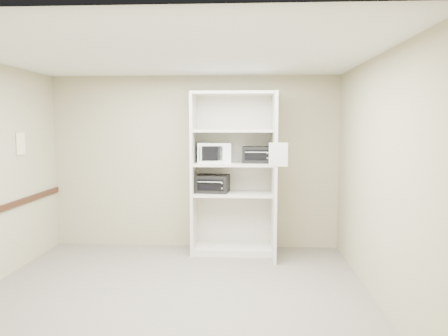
{
  "coord_description": "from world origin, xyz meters",
  "views": [
    {
      "loc": [
        0.83,
        -4.82,
        1.94
      ],
      "look_at": [
        0.49,
        1.42,
        1.32
      ],
      "focal_mm": 35.0,
      "sensor_mm": 36.0,
      "label": 1
    }
  ],
  "objects_px": {
    "shelving_unit": "(236,179)",
    "toaster_oven_lower": "(213,184)",
    "microwave": "(214,153)",
    "toaster_oven_upper": "(257,155)"
  },
  "relations": [
    {
      "from": "shelving_unit",
      "to": "microwave",
      "type": "height_order",
      "value": "shelving_unit"
    },
    {
      "from": "toaster_oven_upper",
      "to": "toaster_oven_lower",
      "type": "bearing_deg",
      "value": -174.85
    },
    {
      "from": "microwave",
      "to": "toaster_oven_upper",
      "type": "height_order",
      "value": "microwave"
    },
    {
      "from": "shelving_unit",
      "to": "toaster_oven_upper",
      "type": "height_order",
      "value": "shelving_unit"
    },
    {
      "from": "microwave",
      "to": "toaster_oven_upper",
      "type": "xyz_separation_m",
      "value": [
        0.65,
        -0.03,
        -0.03
      ]
    },
    {
      "from": "shelving_unit",
      "to": "microwave",
      "type": "xyz_separation_m",
      "value": [
        -0.35,
        0.05,
        0.39
      ]
    },
    {
      "from": "toaster_oven_upper",
      "to": "microwave",
      "type": "bearing_deg",
      "value": -179.89
    },
    {
      "from": "microwave",
      "to": "toaster_oven_upper",
      "type": "bearing_deg",
      "value": -9.64
    },
    {
      "from": "shelving_unit",
      "to": "toaster_oven_lower",
      "type": "height_order",
      "value": "shelving_unit"
    },
    {
      "from": "shelving_unit",
      "to": "toaster_oven_lower",
      "type": "relative_size",
      "value": 5.09
    }
  ]
}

